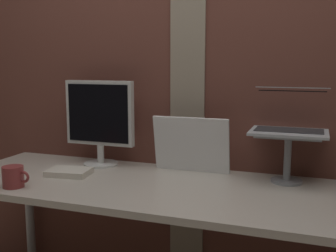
{
  "coord_description": "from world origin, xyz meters",
  "views": [
    {
      "loc": [
        0.59,
        -1.61,
        1.31
      ],
      "look_at": [
        -0.05,
        0.16,
        1.01
      ],
      "focal_mm": 44.49,
      "sensor_mm": 36.0,
      "label": 1
    }
  ],
  "objects_px": {
    "monitor": "(100,118)",
    "whiteboard_panel": "(191,145)",
    "laptop": "(290,120)",
    "coffee_mug": "(14,177)"
  },
  "relations": [
    {
      "from": "laptop",
      "to": "whiteboard_panel",
      "type": "distance_m",
      "value": 0.48
    },
    {
      "from": "monitor",
      "to": "laptop",
      "type": "height_order",
      "value": "monitor"
    },
    {
      "from": "monitor",
      "to": "whiteboard_panel",
      "type": "height_order",
      "value": "monitor"
    },
    {
      "from": "monitor",
      "to": "whiteboard_panel",
      "type": "distance_m",
      "value": 0.5
    },
    {
      "from": "coffee_mug",
      "to": "whiteboard_panel",
      "type": "bearing_deg",
      "value": 37.36
    },
    {
      "from": "coffee_mug",
      "to": "laptop",
      "type": "bearing_deg",
      "value": 25.92
    },
    {
      "from": "laptop",
      "to": "coffee_mug",
      "type": "distance_m",
      "value": 1.26
    },
    {
      "from": "coffee_mug",
      "to": "monitor",
      "type": "bearing_deg",
      "value": 70.69
    },
    {
      "from": "monitor",
      "to": "laptop",
      "type": "distance_m",
      "value": 0.95
    },
    {
      "from": "laptop",
      "to": "monitor",
      "type": "bearing_deg",
      "value": -175.93
    }
  ]
}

